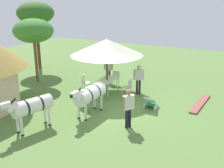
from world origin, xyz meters
name	(u,v)px	position (x,y,z in m)	size (l,w,h in m)	color
ground_plane	(115,109)	(0.00, 0.00, 0.00)	(36.00, 36.00, 0.00)	#5B7F3D
shade_umbrella	(107,47)	(2.04, 1.59, 2.58)	(4.01, 4.01, 3.02)	#4C392B
patio_dining_table	(107,81)	(2.04, 1.59, 0.66)	(1.63, 0.98, 0.74)	silver
patio_chair_near_lawn	(98,90)	(0.74, 1.42, 0.52)	(0.47, 0.49, 0.90)	silver
patio_chair_east_end	(128,86)	(2.07, 0.28, 0.52)	(0.45, 0.43, 0.90)	silver
patio_chair_west_end	(115,77)	(3.34, 1.72, 0.52)	(0.46, 0.48, 0.90)	silver
patio_chair_near_hut	(85,82)	(1.69, 2.85, 0.52)	(0.54, 0.52, 0.90)	white
guest_beside_umbrella	(108,68)	(3.69, 2.40, 0.95)	(0.28, 0.56, 1.58)	black
guest_behind_table	(139,77)	(2.53, -0.14, 1.00)	(0.43, 0.50, 1.66)	black
standing_watcher	(128,105)	(-1.44, -1.35, 1.00)	(0.52, 0.42, 1.67)	black
striped_lounge_chair	(151,103)	(0.93, -1.48, 0.26)	(0.80, 0.57, 0.67)	#2D9B68
zebra_nearest_camera	(89,95)	(-1.08, 0.77, 0.98)	(2.38, 0.77, 1.51)	silver
zebra_by_umbrella	(31,107)	(-3.42, 2.02, 1.01)	(2.25, 1.05, 1.55)	silver
acacia_tree_right_background	(33,31)	(1.69, 6.52, 3.21)	(2.44, 2.44, 3.96)	brown
acacia_tree_behind_hut	(36,13)	(4.24, 8.65, 4.06)	(2.64, 2.64, 4.90)	#573220
brick_patio_kerb	(200,104)	(2.58, -3.52, 0.04)	(2.80, 0.36, 0.08)	#954E45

